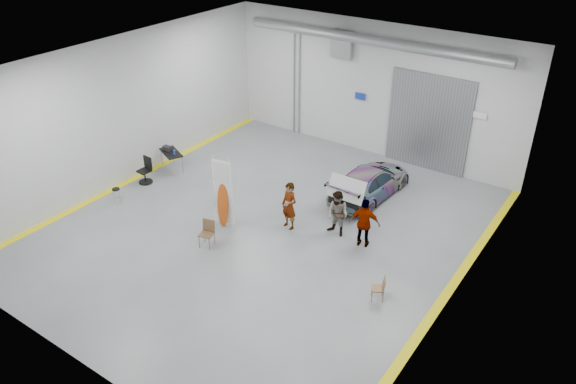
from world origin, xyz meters
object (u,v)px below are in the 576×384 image
Objects in this scene: person_b at (338,214)px; shop_stool at (117,196)px; work_table at (170,152)px; folding_chair_far at (378,292)px; office_chair at (146,172)px; sedan_car at (370,182)px; person_a at (289,206)px; surfboard_display at (222,198)px; folding_chair_near at (207,239)px; person_c at (365,223)px.

person_b reaches higher than shop_stool.
work_table reaches higher than shop_stool.
office_chair is (-11.37, 1.23, 0.24)m from folding_chair_far.
person_b reaches higher than sedan_car.
person_b reaches higher than office_chair.
person_a is 2.27× the size of folding_chair_far.
shop_stool is at bearing -83.65° from work_table.
surfboard_display is at bearing 59.16° from sedan_car.
person_b is 1.56× the size of office_chair.
folding_chair_near reaches higher than folding_chair_far.
person_c is 2.93m from folding_chair_far.
shop_stool is (-7.88, -6.13, -0.32)m from sedan_car.
surfboard_display is (-4.84, -1.76, 0.22)m from person_c.
person_b is 1.11m from person_c.
folding_chair_near reaches higher than shop_stool.
person_a is 1.26× the size of work_table.
sedan_car is at bearing 46.50° from surfboard_display.
office_chair reaches higher than folding_chair_near.
sedan_car is at bearing 104.34° from person_b.
folding_chair_near is (-3.33, -3.19, -0.56)m from person_b.
person_a is at bearing -139.88° from folding_chair_far.
person_a is at bearing 8.89° from office_chair.
sedan_car is at bearing 18.68° from work_table.
surfboard_display is at bearing -24.31° from work_table.
office_chair is at bearing -124.44° from folding_chair_far.
person_c is at bearing 117.62° from sedan_car.
surfboard_display reaches higher than sedan_car.
person_c reaches higher than folding_chair_near.
work_table is (-4.86, 2.20, -0.32)m from surfboard_display.
shop_stool is at bearing 163.52° from folding_chair_near.
sedan_car is at bearing 50.81° from folding_chair_near.
surfboard_display reaches higher than person_a.
person_a reaches higher than folding_chair_far.
person_a is (-1.32, -3.74, 0.28)m from sedan_car.
surfboard_display is 4.92m from office_chair.
shop_stool is (-4.90, 0.21, 0.01)m from folding_chair_near.
shop_stool is 3.39m from work_table.
folding_chair_far is at bearing -32.03° from person_b.
office_chair is at bearing -9.68° from person_c.
office_chair is at bearing 100.25° from shop_stool.
person_c is (2.77, 0.51, 0.01)m from person_a.
work_table is at bearing 95.83° from office_chair.
shop_stool is at bearing 1.35° from person_c.
sedan_car is at bearing 37.86° from shop_stool.
shop_stool is 1.88m from office_chair.
person_a is at bearing -7.78° from work_table.
office_chair is (-4.82, 0.70, -0.65)m from surfboard_display.
work_table is at bearing 146.40° from surfboard_display.
person_c reaches higher than shop_stool.
person_b is 2.15× the size of folding_chair_far.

